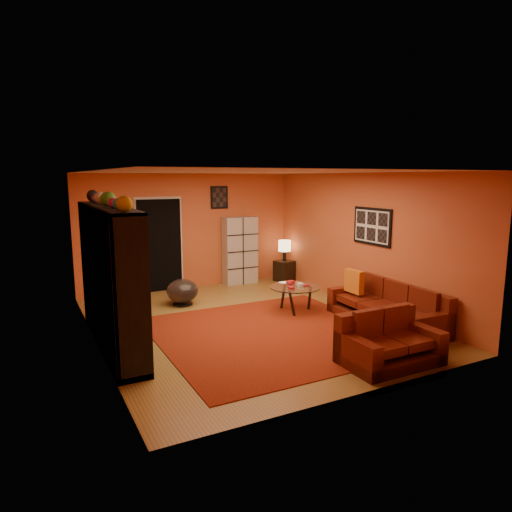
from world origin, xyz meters
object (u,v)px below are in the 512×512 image
tv (114,280)px  side_table (284,271)px  entertainment_unit (110,277)px  bowl_chair (182,291)px  coffee_table (295,289)px  loveseat (387,342)px  sofa (389,308)px  table_lamp (285,246)px  storage_cabinet (240,250)px

tv → side_table: tv is taller
entertainment_unit → bowl_chair: 2.41m
coffee_table → loveseat: bearing=-93.5°
sofa → coffee_table: sofa is taller
loveseat → table_lamp: 5.14m
bowl_chair → side_table: bearing=17.3°
sofa → storage_cabinet: bearing=105.9°
side_table → coffee_table: bearing=-116.5°
coffee_table → storage_cabinet: 2.64m
tv → bowl_chair: bearing=-44.5°
entertainment_unit → table_lamp: entertainment_unit is taller
tv → coffee_table: tv is taller
entertainment_unit → table_lamp: size_ratio=5.96×
coffee_table → table_lamp: 2.63m
bowl_chair → table_lamp: (2.90, 0.91, 0.58)m
table_lamp → sofa: bearing=-91.7°
storage_cabinet → bowl_chair: storage_cabinet is taller
coffee_table → bowl_chair: bearing=140.8°
entertainment_unit → sofa: 4.64m
table_lamp → coffee_table: bearing=-116.5°
sofa → bowl_chair: 3.95m
coffee_table → storage_cabinet: (0.10, 2.62, 0.36)m
side_table → table_lamp: size_ratio=0.99×
sofa → storage_cabinet: (-0.95, 4.00, 0.51)m
table_lamp → bowl_chair: bearing=-162.7°
storage_cabinet → table_lamp: storage_cabinet is taller
sofa → coffee_table: 1.74m
tv → loveseat: 4.04m
tv → loveseat: tv is taller
loveseat → side_table: size_ratio=2.67×
entertainment_unit → storage_cabinet: 4.46m
loveseat → coffee_table: (0.16, 2.61, 0.15)m
entertainment_unit → loveseat: entertainment_unit is taller
coffee_table → entertainment_unit: bearing=-176.9°
coffee_table → table_lamp: size_ratio=1.90×
tv → coffee_table: (3.32, 0.19, -0.55)m
entertainment_unit → side_table: size_ratio=6.00×
entertainment_unit → coffee_table: size_ratio=3.13×
storage_cabinet → tv: bearing=-140.1°
sofa → loveseat: same height
entertainment_unit → bowl_chair: size_ratio=4.76×
coffee_table → bowl_chair: bowl_chair is taller
coffee_table → storage_cabinet: storage_cabinet is taller
storage_cabinet → entertainment_unit: bearing=-140.5°
loveseat → storage_cabinet: bearing=-2.4°
entertainment_unit → tv: entertainment_unit is taller
loveseat → side_table: loveseat is taller
tv → table_lamp: (4.47, 2.51, -0.13)m
entertainment_unit → storage_cabinet: size_ratio=1.89×
tv → storage_cabinet: size_ratio=0.59×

